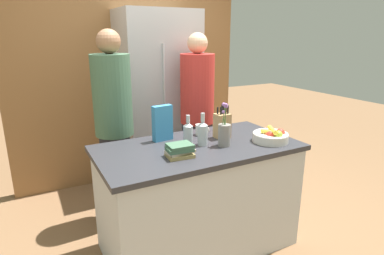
% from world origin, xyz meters
% --- Properties ---
extents(ground_plane, '(14.00, 14.00, 0.00)m').
position_xyz_m(ground_plane, '(0.00, 0.00, 0.00)').
color(ground_plane, brown).
extents(kitchen_island, '(1.58, 0.82, 0.90)m').
position_xyz_m(kitchen_island, '(0.00, 0.00, 0.45)').
color(kitchen_island, silver).
rests_on(kitchen_island, ground_plane).
extents(back_wall_wood, '(2.78, 0.12, 2.60)m').
position_xyz_m(back_wall_wood, '(0.00, 1.69, 1.30)').
color(back_wall_wood, olive).
rests_on(back_wall_wood, ground_plane).
extents(refrigerator, '(0.85, 0.62, 1.99)m').
position_xyz_m(refrigerator, '(0.22, 1.33, 1.00)').
color(refrigerator, '#B7B7BC').
rests_on(refrigerator, ground_plane).
extents(fruit_bowl, '(0.29, 0.29, 0.11)m').
position_xyz_m(fruit_bowl, '(0.56, -0.19, 0.94)').
color(fruit_bowl, silver).
rests_on(fruit_bowl, kitchen_island).
extents(knife_block, '(0.12, 0.10, 0.29)m').
position_xyz_m(knife_block, '(0.27, 0.08, 1.00)').
color(knife_block, tan).
rests_on(knife_block, kitchen_island).
extents(flower_vase, '(0.10, 0.10, 0.34)m').
position_xyz_m(flower_vase, '(0.18, -0.10, 1.00)').
color(flower_vase, gray).
rests_on(flower_vase, kitchen_island).
extents(cereal_box, '(0.17, 0.08, 0.29)m').
position_xyz_m(cereal_box, '(-0.19, 0.25, 1.04)').
color(cereal_box, teal).
rests_on(cereal_box, kitchen_island).
extents(coffee_mug, '(0.10, 0.10, 0.09)m').
position_xyz_m(coffee_mug, '(0.15, 0.23, 0.94)').
color(coffee_mug, silver).
rests_on(coffee_mug, kitchen_island).
extents(book_stack, '(0.21, 0.16, 0.10)m').
position_xyz_m(book_stack, '(-0.23, -0.15, 0.94)').
color(book_stack, '#99844C').
rests_on(book_stack, kitchen_island).
extents(bottle_oil, '(0.08, 0.08, 0.26)m').
position_xyz_m(bottle_oil, '(0.04, -0.01, 1.00)').
color(bottle_oil, '#B2BCC1').
rests_on(bottle_oil, kitchen_island).
extents(bottle_vinegar, '(0.08, 0.08, 0.23)m').
position_xyz_m(bottle_vinegar, '(-0.05, 0.08, 0.99)').
color(bottle_vinegar, '#B2BCC1').
rests_on(bottle_vinegar, kitchen_island).
extents(person_at_sink, '(0.34, 0.34, 1.78)m').
position_xyz_m(person_at_sink, '(-0.47, 0.72, 1.01)').
color(person_at_sink, '#383842').
rests_on(person_at_sink, ground_plane).
extents(person_in_blue, '(0.35, 0.35, 1.75)m').
position_xyz_m(person_in_blue, '(0.42, 0.78, 0.99)').
color(person_in_blue, '#383842').
rests_on(person_in_blue, ground_plane).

